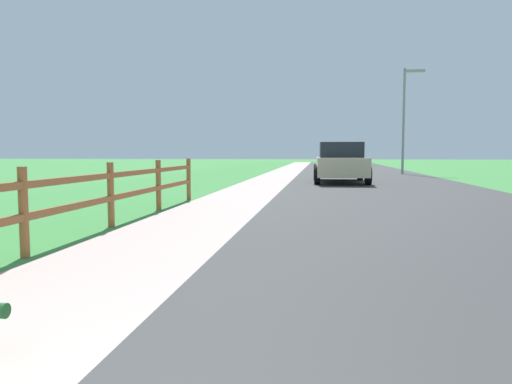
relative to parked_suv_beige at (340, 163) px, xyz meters
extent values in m
plane|color=#408B41|center=(-2.06, 5.06, -0.82)|extent=(120.00, 120.00, 0.00)
cube|color=#3B3B3B|center=(1.44, 7.06, -0.81)|extent=(7.00, 66.00, 0.01)
cube|color=#C1ABA2|center=(-5.06, 7.06, -0.81)|extent=(6.00, 66.00, 0.01)
cube|color=#408B41|center=(-6.56, 7.06, -0.81)|extent=(5.00, 66.00, 0.00)
cylinder|color=brown|center=(-4.22, -15.33, -0.27)|extent=(0.11, 0.11, 1.09)
cylinder|color=brown|center=(-4.22, -12.93, -0.27)|extent=(0.11, 0.11, 1.09)
cylinder|color=brown|center=(-4.22, -10.52, -0.27)|extent=(0.11, 0.11, 1.09)
cylinder|color=brown|center=(-4.22, -8.12, -0.27)|extent=(0.11, 0.11, 1.09)
cube|color=brown|center=(-4.22, -14.13, -0.33)|extent=(0.07, 12.02, 0.09)
cube|color=brown|center=(-4.22, -14.13, 0.05)|extent=(0.07, 12.02, 0.09)
cube|color=#C6B793|center=(0.00, 0.01, -0.15)|extent=(2.05, 5.01, 0.73)
cube|color=#1E232B|center=(0.00, -0.03, 0.52)|extent=(1.76, 2.31, 0.62)
cylinder|color=black|center=(-1.00, 1.53, -0.46)|extent=(0.24, 0.72, 0.71)
cylinder|color=black|center=(0.93, 1.57, -0.46)|extent=(0.24, 0.72, 0.71)
cylinder|color=black|center=(-0.94, -1.55, -0.46)|extent=(0.24, 0.72, 0.71)
cylinder|color=black|center=(1.00, -1.51, -0.46)|extent=(0.24, 0.72, 0.71)
cylinder|color=gray|center=(3.81, 8.23, 2.15)|extent=(0.14, 0.14, 5.94)
cube|color=#999999|center=(4.36, 8.23, 4.97)|extent=(1.10, 0.20, 0.14)
camera|label=1|loc=(-0.76, -20.63, 0.44)|focal=34.47mm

